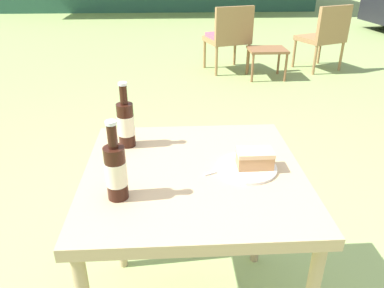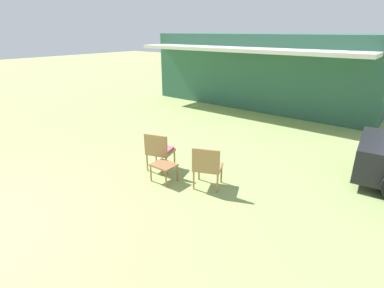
% 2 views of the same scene
% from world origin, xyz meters
% --- Properties ---
extents(cabin_building, '(8.58, 4.96, 2.69)m').
position_xyz_m(cabin_building, '(-0.40, 11.32, 1.36)').
color(cabin_building, '#2D5B47').
rests_on(cabin_building, ground_plane).
extents(wicker_chair_cushioned, '(0.62, 0.59, 0.84)m').
position_xyz_m(wicker_chair_cushioned, '(0.68, 3.78, 0.47)').
color(wicker_chair_cushioned, '#9E7547').
rests_on(wicker_chair_cushioned, ground_plane).
extents(wicker_chair_plain, '(0.65, 0.62, 0.84)m').
position_xyz_m(wicker_chair_plain, '(1.93, 3.76, 0.48)').
color(wicker_chair_plain, '#9E7547').
rests_on(wicker_chair_plain, ground_plane).
extents(garden_side_table, '(0.46, 0.38, 0.37)m').
position_xyz_m(garden_side_table, '(1.11, 3.45, 0.32)').
color(garden_side_table, brown).
rests_on(garden_side_table, ground_plane).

